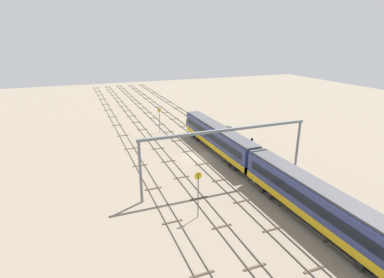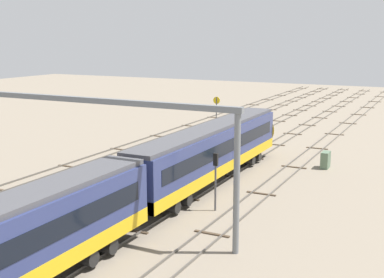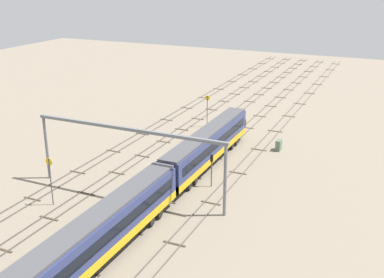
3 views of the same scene
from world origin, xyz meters
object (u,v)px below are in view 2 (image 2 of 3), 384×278
overhead_gantry (66,123)px  speed_sign_mid_trackside (216,114)px  signal_light_trackside_approach (216,173)px  relay_cabinet (325,160)px

overhead_gantry → speed_sign_mid_trackside: size_ratio=4.51×
speed_sign_mid_trackside → signal_light_trackside_approach: 23.97m
speed_sign_mid_trackside → signal_light_trackside_approach: (-21.91, -9.71, -0.65)m
relay_cabinet → signal_light_trackside_approach: bearing=164.5°
speed_sign_mid_trackside → relay_cabinet: speed_sign_mid_trackside is taller
overhead_gantry → speed_sign_mid_trackside: bearing=3.6°
signal_light_trackside_approach → relay_cabinet: bearing=-15.5°
overhead_gantry → relay_cabinet: bearing=-29.3°
speed_sign_mid_trackside → relay_cabinet: (-6.12, -14.08, -2.64)m
overhead_gantry → relay_cabinet: (22.00, -12.33, -5.91)m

